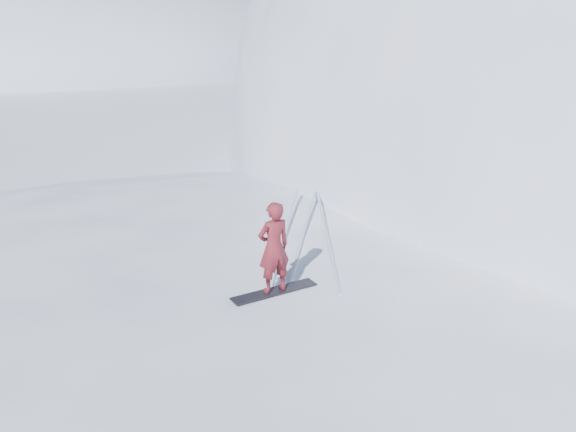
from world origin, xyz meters
The scene contains 6 objects.
near_ridge centered at (1.00, 3.00, 0.00)m, with size 36.00×28.00×4.80m, color white.
far_ridge_c centered at (-40.00, 110.00, 0.00)m, with size 140.00×90.00×36.00m, color white.
wind_bumps centered at (-0.56, 2.12, 0.00)m, with size 16.00×14.40×1.00m.
snowboard centered at (-0.41, 2.69, 2.41)m, with size 1.64×0.31×0.03m, color black.
snowboarder centered at (-0.41, 2.69, 3.26)m, with size 0.61×0.40×1.67m, color maroon.
board_tracks centered at (-0.54, 5.76, 2.42)m, with size 2.27×5.96×0.04m.
Camera 1 is at (2.40, -7.26, 7.57)m, focal length 40.00 mm.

